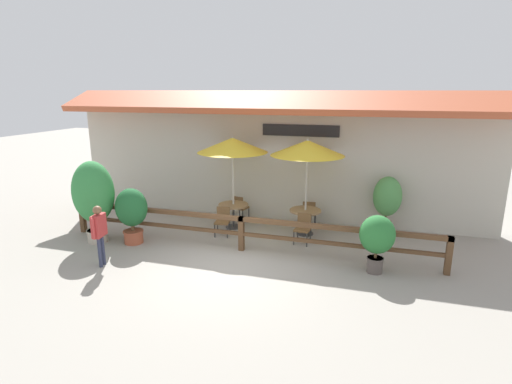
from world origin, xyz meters
TOP-DOWN VIEW (x-y plane):
  - ground_plane at (0.00, 0.00)m, footprint 60.00×60.00m
  - building_facade at (0.00, 4.10)m, footprint 14.28×1.49m
  - patio_railing at (0.00, 1.05)m, footprint 10.40×0.14m
  - patio_umbrella_near at (-0.84, 2.76)m, footprint 2.15×2.15m
  - dining_table_near at (-0.84, 2.76)m, footprint 0.95×0.95m
  - chair_near_streetside at (-0.93, 2.03)m, footprint 0.48×0.48m
  - chair_near_wallside at (-0.88, 3.50)m, footprint 0.51×0.51m
  - patio_umbrella_middle at (1.43, 2.81)m, footprint 2.15×2.15m
  - dining_table_middle at (1.43, 2.81)m, footprint 0.95×0.95m
  - chair_middle_streetside at (1.50, 2.07)m, footprint 0.46×0.46m
  - chair_middle_wallside at (1.43, 3.55)m, footprint 0.45×0.45m
  - potted_plant_tall_tropical at (-3.12, 0.69)m, footprint 0.91×0.82m
  - potted_plant_entrance_palm at (-4.18, 0.48)m, footprint 1.18×1.06m
  - potted_plant_broad_leaf at (3.49, 0.68)m, footprint 0.83×0.75m
  - potted_plant_small_flowering at (3.75, 3.55)m, footprint 0.83×0.75m
  - pedestrian at (-3.00, -0.88)m, footprint 0.24×0.54m

SIDE VIEW (x-z plane):
  - ground_plane at x=0.00m, z-range 0.00..0.00m
  - chair_near_streetside at x=-0.93m, z-range 0.05..0.89m
  - chair_near_wallside at x=-0.88m, z-range 0.05..0.89m
  - chair_middle_streetside at x=1.50m, z-range 0.05..0.89m
  - chair_middle_wallside at x=1.43m, z-range 0.05..0.89m
  - dining_table_near at x=-0.84m, z-range 0.23..0.99m
  - dining_table_middle at x=1.43m, z-range 0.23..0.99m
  - patio_railing at x=0.00m, z-range 0.22..1.17m
  - potted_plant_broad_leaf at x=3.49m, z-range 0.18..1.60m
  - potted_plant_tall_tropical at x=-3.12m, z-range 0.15..1.75m
  - pedestrian at x=-3.00m, z-range 0.22..1.77m
  - potted_plant_small_flowering at x=3.75m, z-range 0.23..2.00m
  - potted_plant_entrance_palm at x=-4.18m, z-range 0.23..2.58m
  - building_facade at x=0.00m, z-range 0.05..4.28m
  - patio_umbrella_near at x=-0.84m, z-range 1.18..4.06m
  - patio_umbrella_middle at x=1.43m, z-range 1.18..4.06m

